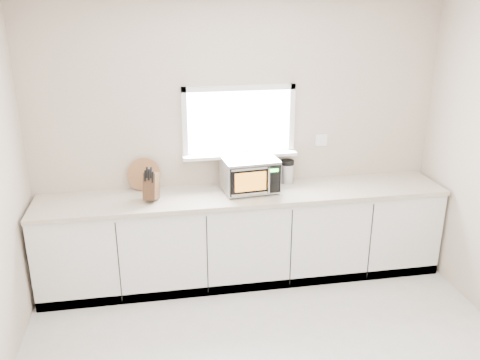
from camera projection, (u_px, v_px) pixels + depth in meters
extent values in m
cube|color=beige|center=(239.00, 141.00, 5.00)|extent=(4.00, 0.02, 2.70)
cube|color=white|center=(239.00, 121.00, 4.91)|extent=(1.00, 0.02, 0.60)
cube|color=white|center=(240.00, 155.00, 4.96)|extent=(1.12, 0.16, 0.03)
cube|color=white|center=(239.00, 88.00, 4.79)|extent=(1.10, 0.04, 0.05)
cube|color=white|center=(239.00, 154.00, 5.01)|extent=(1.10, 0.04, 0.05)
cube|color=white|center=(185.00, 124.00, 4.81)|extent=(0.05, 0.04, 0.70)
cube|color=white|center=(292.00, 119.00, 4.99)|extent=(0.05, 0.04, 0.70)
cube|color=white|center=(321.00, 140.00, 5.14)|extent=(0.12, 0.01, 0.12)
cube|color=white|center=(244.00, 237.00, 5.03)|extent=(3.92, 0.60, 0.88)
cube|color=#BCB19B|center=(244.00, 195.00, 4.86)|extent=(3.92, 0.64, 0.04)
cylinder|color=black|center=(232.00, 198.00, 4.72)|extent=(0.02, 0.02, 0.02)
cylinder|color=black|center=(224.00, 186.00, 5.00)|extent=(0.02, 0.02, 0.02)
cylinder|color=black|center=(275.00, 193.00, 4.83)|extent=(0.02, 0.02, 0.02)
cylinder|color=black|center=(265.00, 182.00, 5.10)|extent=(0.02, 0.02, 0.02)
cube|color=#B2B5BA|center=(250.00, 174.00, 4.86)|extent=(0.54, 0.43, 0.30)
cube|color=black|center=(256.00, 181.00, 4.68)|extent=(0.49, 0.06, 0.27)
cube|color=orange|center=(251.00, 182.00, 4.66)|extent=(0.30, 0.03, 0.18)
cylinder|color=silver|center=(269.00, 181.00, 4.69)|extent=(0.02, 0.02, 0.24)
cube|color=black|center=(273.00, 179.00, 4.72)|extent=(0.12, 0.02, 0.26)
cube|color=#19FF33|center=(274.00, 170.00, 4.68)|extent=(0.09, 0.01, 0.03)
cube|color=silver|center=(250.00, 159.00, 4.80)|extent=(0.54, 0.43, 0.01)
cube|color=#492E1A|center=(151.00, 186.00, 4.63)|extent=(0.17, 0.26, 0.28)
cube|color=black|center=(145.00, 176.00, 4.54)|extent=(0.03, 0.05, 0.10)
cube|color=black|center=(149.00, 175.00, 4.54)|extent=(0.03, 0.05, 0.10)
cube|color=black|center=(153.00, 177.00, 4.54)|extent=(0.03, 0.05, 0.10)
cube|color=black|center=(147.00, 172.00, 4.53)|extent=(0.03, 0.05, 0.10)
cube|color=black|center=(151.00, 173.00, 4.53)|extent=(0.03, 0.05, 0.10)
cylinder|color=olive|center=(144.00, 174.00, 4.88)|extent=(0.32, 0.08, 0.32)
cylinder|color=#B2B5BA|center=(287.00, 173.00, 5.09)|extent=(0.16, 0.16, 0.19)
cylinder|color=black|center=(287.00, 162.00, 5.05)|extent=(0.15, 0.15, 0.05)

